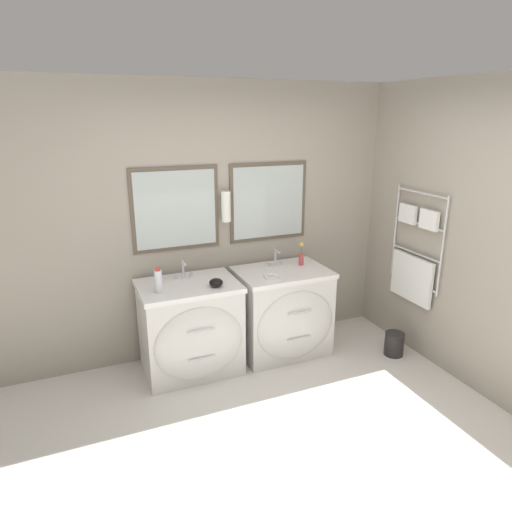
{
  "coord_description": "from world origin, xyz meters",
  "views": [
    {
      "loc": [
        -1.35,
        -2.21,
        2.3
      ],
      "look_at": [
        0.13,
        1.3,
        1.1
      ],
      "focal_mm": 32.0,
      "sensor_mm": 36.0,
      "label": 1
    }
  ],
  "objects_px": {
    "vanity_right": "(284,312)",
    "waste_bin": "(394,343)",
    "vanity_left": "(191,329)",
    "amenity_bowl": "(216,283)",
    "toiletry_bottle": "(158,281)",
    "flower_vase": "(301,256)"
  },
  "relations": [
    {
      "from": "vanity_right",
      "to": "waste_bin",
      "type": "relative_size",
      "value": 3.81
    },
    {
      "from": "vanity_right",
      "to": "flower_vase",
      "type": "distance_m",
      "value": 0.59
    },
    {
      "from": "flower_vase",
      "to": "waste_bin",
      "type": "distance_m",
      "value": 1.27
    },
    {
      "from": "toiletry_bottle",
      "to": "waste_bin",
      "type": "height_order",
      "value": "toiletry_bottle"
    },
    {
      "from": "vanity_right",
      "to": "toiletry_bottle",
      "type": "height_order",
      "value": "toiletry_bottle"
    },
    {
      "from": "waste_bin",
      "to": "flower_vase",
      "type": "bearing_deg",
      "value": 141.2
    },
    {
      "from": "vanity_left",
      "to": "vanity_right",
      "type": "distance_m",
      "value": 0.93
    },
    {
      "from": "vanity_right",
      "to": "amenity_bowl",
      "type": "height_order",
      "value": "amenity_bowl"
    },
    {
      "from": "toiletry_bottle",
      "to": "amenity_bowl",
      "type": "relative_size",
      "value": 1.8
    },
    {
      "from": "toiletry_bottle",
      "to": "amenity_bowl",
      "type": "bearing_deg",
      "value": -6.64
    },
    {
      "from": "vanity_left",
      "to": "toiletry_bottle",
      "type": "height_order",
      "value": "toiletry_bottle"
    },
    {
      "from": "waste_bin",
      "to": "amenity_bowl",
      "type": "bearing_deg",
      "value": 168.13
    },
    {
      "from": "amenity_bowl",
      "to": "waste_bin",
      "type": "relative_size",
      "value": 0.53
    },
    {
      "from": "amenity_bowl",
      "to": "waste_bin",
      "type": "height_order",
      "value": "amenity_bowl"
    },
    {
      "from": "vanity_left",
      "to": "toiletry_bottle",
      "type": "xyz_separation_m",
      "value": [
        -0.28,
        -0.06,
        0.53
      ]
    },
    {
      "from": "vanity_right",
      "to": "amenity_bowl",
      "type": "xyz_separation_m",
      "value": [
        -0.72,
        -0.12,
        0.46
      ]
    },
    {
      "from": "vanity_left",
      "to": "amenity_bowl",
      "type": "xyz_separation_m",
      "value": [
        0.21,
        -0.12,
        0.46
      ]
    },
    {
      "from": "flower_vase",
      "to": "vanity_right",
      "type": "bearing_deg",
      "value": -153.62
    },
    {
      "from": "amenity_bowl",
      "to": "flower_vase",
      "type": "distance_m",
      "value": 1.0
    },
    {
      "from": "vanity_left",
      "to": "vanity_right",
      "type": "height_order",
      "value": "same"
    },
    {
      "from": "vanity_right",
      "to": "waste_bin",
      "type": "xyz_separation_m",
      "value": [
        0.99,
        -0.48,
        -0.31
      ]
    },
    {
      "from": "vanity_left",
      "to": "waste_bin",
      "type": "bearing_deg",
      "value": -14.03
    }
  ]
}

